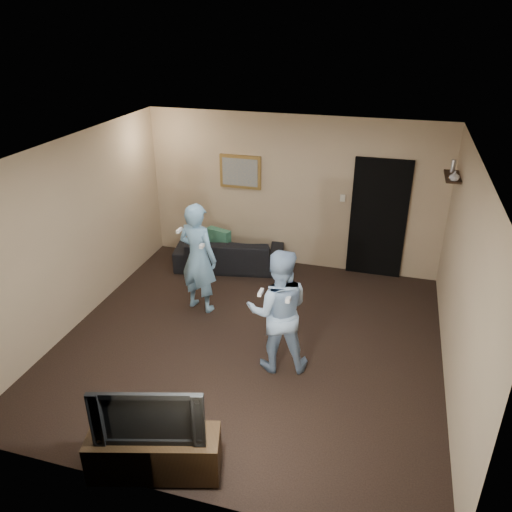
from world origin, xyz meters
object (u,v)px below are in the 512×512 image
(sofa, at_px, (230,253))
(television, at_px, (150,412))
(tv_console, at_px, (155,453))
(wii_player_left, at_px, (198,258))
(wii_player_right, at_px, (278,311))

(sofa, bearing_deg, television, 88.55)
(tv_console, distance_m, television, 0.52)
(sofa, relative_size, tv_console, 1.49)
(wii_player_left, bearing_deg, wii_player_right, -35.17)
(tv_console, bearing_deg, sofa, 84.03)
(sofa, height_order, tv_console, sofa)
(sofa, relative_size, television, 1.81)
(sofa, xyz_separation_m, tv_console, (0.71, -4.33, -0.02))
(television, relative_size, wii_player_right, 0.64)
(tv_console, distance_m, wii_player_right, 2.13)
(sofa, xyz_separation_m, wii_player_right, (1.44, -2.41, 0.53))
(sofa, bearing_deg, wii_player_right, 110.19)
(wii_player_right, bearing_deg, television, -110.79)
(wii_player_left, bearing_deg, sofa, 90.14)
(wii_player_left, distance_m, wii_player_right, 1.76)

